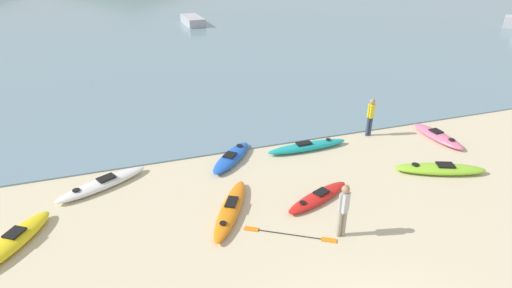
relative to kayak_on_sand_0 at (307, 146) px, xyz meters
The scene contains 13 objects.
bay_water 35.88m from the kayak_on_sand_0, 93.85° to the left, with size 160.00×70.00×0.06m, color slate.
kayak_on_sand_0 is the anchor object (origin of this frame).
kayak_on_sand_1 5.15m from the kayak_on_sand_0, 39.69° to the right, with size 3.45×1.95×0.38m.
kayak_on_sand_2 8.14m from the kayak_on_sand_0, behind, with size 3.30×2.13×0.35m.
kayak_on_sand_3 5.30m from the kayak_on_sand_0, 142.56° to the right, with size 2.17×3.26×0.34m.
kayak_on_sand_4 3.27m from the kayak_on_sand_0, behind, with size 2.41×2.61×0.37m.
kayak_on_sand_5 3.68m from the kayak_on_sand_0, 109.20° to the right, with size 2.82×1.66×0.30m.
kayak_on_sand_6 5.99m from the kayak_on_sand_0, ahead, with size 0.93×2.81×0.36m.
kayak_on_sand_7 10.91m from the kayak_on_sand_0, 165.11° to the right, with size 2.21×2.88×0.41m.
person_near_foreground 5.58m from the kayak_on_sand_0, 104.64° to the right, with size 0.35×0.28×1.74m.
person_near_waterline 3.35m from the kayak_on_sand_0, ahead, with size 0.35×0.24×1.75m.
moored_boat_1 30.06m from the kayak_on_sand_0, 88.79° to the left, with size 1.89×4.69×0.82m.
loose_paddle 5.61m from the kayak_on_sand_0, 120.31° to the right, with size 2.48×1.58×0.03m.
Camera 1 is at (-4.34, -3.51, 7.79)m, focal length 28.00 mm.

